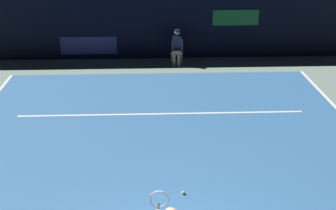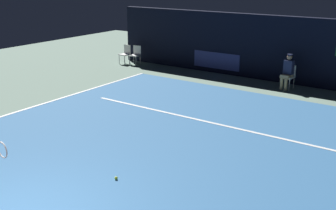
% 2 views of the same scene
% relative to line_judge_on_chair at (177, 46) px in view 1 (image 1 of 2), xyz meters
% --- Properties ---
extents(ground_plane, '(31.13, 31.13, 0.00)m').
position_rel_line_judge_on_chair_xyz_m(ground_plane, '(-0.74, -6.88, -0.69)').
color(ground_plane, slate).
extents(court_surface, '(10.57, 11.39, 0.01)m').
position_rel_line_judge_on_chair_xyz_m(court_surface, '(-0.74, -6.88, -0.68)').
color(court_surface, '#336699').
rests_on(court_surface, ground).
extents(line_service, '(8.25, 0.10, 0.01)m').
position_rel_line_judge_on_chair_xyz_m(line_service, '(-0.74, -4.89, -0.67)').
color(line_service, white).
rests_on(line_service, court_surface).
extents(back_wall, '(15.37, 0.33, 2.60)m').
position_rel_line_judge_on_chair_xyz_m(back_wall, '(-0.75, 0.93, 0.61)').
color(back_wall, black).
rests_on(back_wall, ground).
extents(line_judge_on_chair, '(0.49, 0.56, 1.32)m').
position_rel_line_judge_on_chair_xyz_m(line_judge_on_chair, '(0.00, 0.00, 0.00)').
color(line_judge_on_chair, white).
rests_on(line_judge_on_chair, ground).
extents(tennis_ball, '(0.07, 0.07, 0.07)m').
position_rel_line_judge_on_chair_xyz_m(tennis_ball, '(-0.41, -9.11, -0.64)').
color(tennis_ball, '#CCE033').
rests_on(tennis_ball, court_surface).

